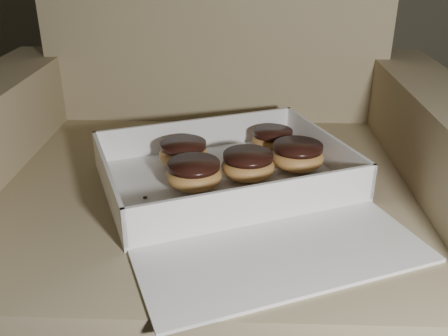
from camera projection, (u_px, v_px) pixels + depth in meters
name	position (u px, v px, depth m)	size (l,w,h in m)	color
armchair	(211.00, 221.00, 0.96)	(0.91, 0.77, 0.95)	#94825E
bakery_box	(235.00, 186.00, 0.79)	(0.52, 0.56, 0.07)	white
donut_a	(194.00, 174.00, 0.79)	(0.09, 0.09, 0.04)	gold
donut_b	(297.00, 156.00, 0.86)	(0.09, 0.09, 0.05)	gold
donut_c	(184.00, 153.00, 0.87)	(0.09, 0.09, 0.04)	gold
donut_d	(273.00, 139.00, 0.93)	(0.08, 0.08, 0.04)	gold
donut_e	(248.00, 165.00, 0.82)	(0.09, 0.09, 0.04)	gold
crumb_a	(194.00, 188.00, 0.80)	(0.01, 0.01, 0.00)	black
crumb_b	(303.00, 169.00, 0.86)	(0.01, 0.01, 0.00)	black
crumb_c	(145.00, 197.00, 0.77)	(0.01, 0.01, 0.00)	black
crumb_d	(145.00, 208.00, 0.74)	(0.01, 0.01, 0.00)	black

